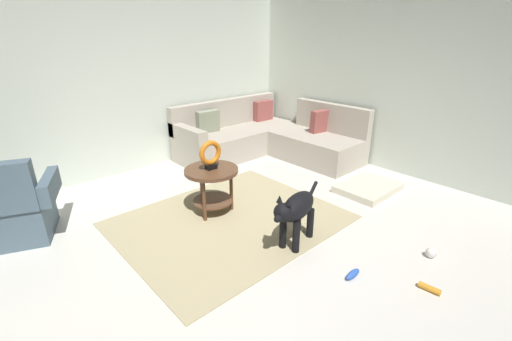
{
  "coord_description": "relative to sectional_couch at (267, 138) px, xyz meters",
  "views": [
    {
      "loc": [
        -1.86,
        -1.92,
        1.93
      ],
      "look_at": [
        0.45,
        0.6,
        0.55
      ],
      "focal_mm": 23.89,
      "sensor_mm": 36.0,
      "label": 1
    }
  ],
  "objects": [
    {
      "name": "torus_sculpture",
      "position": [
        -1.86,
        -1.03,
        0.42
      ],
      "size": [
        0.28,
        0.08,
        0.33
      ],
      "color": "black",
      "rests_on": "side_table"
    },
    {
      "name": "dog_toy_rope",
      "position": [
        -1.35,
        -3.27,
        -0.27
      ],
      "size": [
        0.07,
        0.17,
        0.05
      ],
      "primitive_type": "cylinder",
      "rotation": [
        0.0,
        1.57,
        1.68
      ],
      "color": "orange",
      "rests_on": "ground_plane"
    },
    {
      "name": "sectional_couch",
      "position": [
        0.0,
        0.0,
        0.0
      ],
      "size": [
        2.2,
        2.25,
        0.88
      ],
      "color": "#B2A899",
      "rests_on": "ground_plane"
    },
    {
      "name": "ground_plane",
      "position": [
        -1.99,
        -2.01,
        -0.34
      ],
      "size": [
        6.0,
        6.0,
        0.1
      ],
      "primitive_type": "cube",
      "color": "silver"
    },
    {
      "name": "dog_bed_mat",
      "position": [
        -0.01,
        -1.93,
        -0.25
      ],
      "size": [
        0.8,
        0.6,
        0.09
      ],
      "primitive_type": "cube",
      "color": "beige",
      "rests_on": "ground_plane"
    },
    {
      "name": "dog_toy_bone",
      "position": [
        -1.66,
        -2.76,
        -0.26
      ],
      "size": [
        0.18,
        0.06,
        0.06
      ],
      "primitive_type": "ellipsoid",
      "rotation": [
        0.0,
        0.0,
        3.14
      ],
      "color": "blue",
      "rests_on": "ground_plane"
    },
    {
      "name": "dog",
      "position": [
        -1.66,
        -2.1,
        0.09
      ],
      "size": [
        0.83,
        0.34,
        0.63
      ],
      "rotation": [
        0.0,
        0.0,
        1.82
      ],
      "color": "black",
      "rests_on": "ground_plane"
    },
    {
      "name": "wall_back",
      "position": [
        -1.99,
        0.93,
        1.06
      ],
      "size": [
        6.0,
        0.12,
        2.7
      ],
      "primitive_type": "cube",
      "color": "silver",
      "rests_on": "ground_plane"
    },
    {
      "name": "dog_toy_ball",
      "position": [
        -0.88,
        -3.09,
        -0.24
      ],
      "size": [
        0.1,
        0.1,
        0.1
      ],
      "primitive_type": "sphere",
      "color": "silver",
      "rests_on": "ground_plane"
    },
    {
      "name": "side_table",
      "position": [
        -1.86,
        -1.03,
        0.12
      ],
      "size": [
        0.6,
        0.6,
        0.54
      ],
      "color": "brown",
      "rests_on": "ground_plane"
    },
    {
      "name": "wall_right",
      "position": [
        0.95,
        -2.01,
        1.06
      ],
      "size": [
        0.12,
        6.0,
        2.7
      ],
      "primitive_type": "cube",
      "color": "silver",
      "rests_on": "ground_plane"
    },
    {
      "name": "area_rug",
      "position": [
        -1.84,
        -1.31,
        -0.29
      ],
      "size": [
        2.3,
        1.9,
        0.01
      ],
      "primitive_type": "cube",
      "color": "tan",
      "rests_on": "ground_plane"
    },
    {
      "name": "armchair",
      "position": [
        -3.63,
        -0.16,
        0.03
      ],
      "size": [
        0.97,
        0.86,
        0.88
      ],
      "rotation": [
        0.0,
        0.0,
        -0.39
      ],
      "color": "#4C6070",
      "rests_on": "ground_plane"
    }
  ]
}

